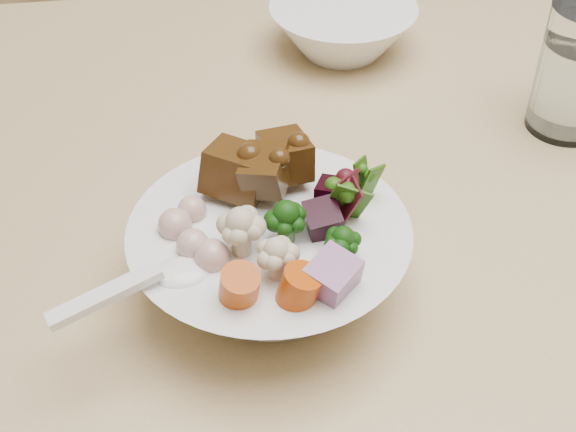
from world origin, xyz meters
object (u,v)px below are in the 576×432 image
at_px(chair_far, 403,84).
at_px(water_glass, 576,75).
at_px(side_bowl, 342,29).
at_px(food_bowl, 272,253).

height_order(chair_far, water_glass, water_glass).
relative_size(chair_far, water_glass, 5.75).
bearing_deg(side_bowl, chair_far, 57.18).
xyz_separation_m(food_bowl, side_bowl, (0.16, 0.36, -0.01)).
bearing_deg(chair_far, water_glass, -80.21).
height_order(chair_far, food_bowl, food_bowl).
distance_m(food_bowl, water_glass, 0.38).
bearing_deg(chair_far, food_bowl, -103.66).
bearing_deg(water_glass, side_bowl, 132.06).
bearing_deg(chair_far, side_bowl, -107.71).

